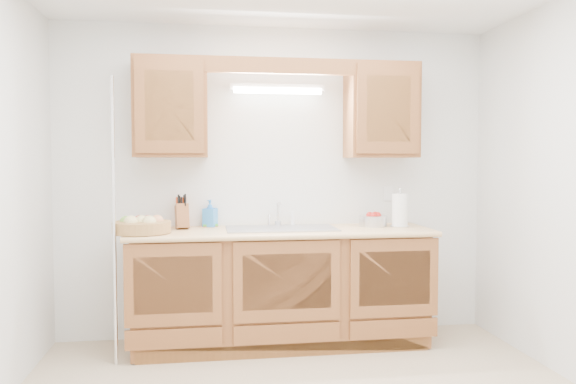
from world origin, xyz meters
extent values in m
cube|color=silver|center=(0.00, 1.50, 1.25)|extent=(3.50, 0.02, 2.50)
cube|color=silver|center=(0.00, -1.50, 1.25)|extent=(3.50, 0.02, 2.50)
cube|color=brown|center=(0.00, 1.20, 0.44)|extent=(2.20, 0.60, 0.86)
cube|color=tan|center=(0.00, 1.19, 0.88)|extent=(2.30, 0.63, 0.04)
cube|color=brown|center=(-0.83, 1.33, 1.83)|extent=(0.55, 0.33, 0.75)
cube|color=brown|center=(0.83, 1.33, 1.83)|extent=(0.55, 0.33, 0.75)
cube|color=brown|center=(0.00, 1.19, 2.14)|extent=(2.20, 0.05, 0.12)
cylinder|color=white|center=(0.00, 1.40, 1.98)|extent=(0.70, 0.05, 0.05)
cube|color=white|center=(0.00, 1.43, 2.01)|extent=(0.76, 0.06, 0.05)
cube|color=#9E9EA3|center=(0.00, 1.21, 0.90)|extent=(0.84, 0.46, 0.01)
cube|color=#9E9EA3|center=(-0.21, 1.21, 0.82)|extent=(0.39, 0.40, 0.16)
cube|color=#9E9EA3|center=(0.21, 1.21, 0.82)|extent=(0.39, 0.40, 0.16)
cylinder|color=silver|center=(0.00, 1.41, 0.92)|extent=(0.06, 0.06, 0.04)
cylinder|color=silver|center=(0.00, 1.41, 1.00)|extent=(0.02, 0.02, 0.16)
cylinder|color=silver|center=(0.00, 1.35, 1.09)|extent=(0.02, 0.12, 0.02)
cylinder|color=white|center=(0.12, 1.41, 0.96)|extent=(0.03, 0.03, 0.12)
cylinder|color=silver|center=(-1.20, 0.94, 1.00)|extent=(0.03, 0.03, 2.00)
cube|color=white|center=(0.95, 1.49, 1.15)|extent=(0.08, 0.01, 0.12)
cylinder|color=#AD7645|center=(-1.03, 1.08, 0.95)|extent=(0.51, 0.51, 0.08)
sphere|color=#D8C67F|center=(-1.10, 1.03, 0.98)|extent=(0.10, 0.10, 0.10)
sphere|color=#D8C67F|center=(-0.97, 1.02, 0.98)|extent=(0.10, 0.10, 0.10)
sphere|color=tan|center=(-0.93, 1.12, 0.98)|extent=(0.10, 0.10, 0.10)
sphere|color=#A71813|center=(-1.05, 1.15, 0.98)|extent=(0.09, 0.09, 0.09)
sphere|color=#72A53F|center=(-1.14, 1.11, 0.98)|extent=(0.09, 0.09, 0.09)
sphere|color=#D8C67F|center=(-1.03, 1.07, 0.98)|extent=(0.10, 0.10, 0.10)
sphere|color=#A71813|center=(-1.00, 1.18, 0.98)|extent=(0.09, 0.09, 0.09)
cube|color=brown|center=(-0.75, 1.32, 0.99)|extent=(0.12, 0.17, 0.21)
cylinder|color=black|center=(-0.78, 1.31, 1.10)|extent=(0.02, 0.04, 0.08)
cylinder|color=black|center=(-0.75, 1.31, 1.11)|extent=(0.02, 0.04, 0.08)
cylinder|color=black|center=(-0.73, 1.31, 1.11)|extent=(0.02, 0.04, 0.08)
cylinder|color=black|center=(-0.77, 1.34, 1.12)|extent=(0.02, 0.04, 0.08)
cylinder|color=black|center=(-0.74, 1.34, 1.12)|extent=(0.02, 0.04, 0.08)
cylinder|color=black|center=(-0.78, 1.37, 1.12)|extent=(0.02, 0.04, 0.08)
cylinder|color=black|center=(-0.73, 1.37, 1.13)|extent=(0.02, 0.04, 0.08)
cylinder|color=#E0410C|center=(-0.76, 1.42, 1.02)|extent=(0.09, 0.09, 0.24)
cylinder|color=white|center=(-0.76, 1.42, 1.15)|extent=(0.08, 0.08, 0.01)
imported|color=#2A7CD3|center=(-0.54, 1.44, 1.01)|extent=(0.13, 0.13, 0.22)
cube|color=#CC333F|center=(-0.54, 1.44, 0.90)|extent=(0.13, 0.09, 0.01)
cube|color=green|center=(-0.54, 1.44, 0.91)|extent=(0.13, 0.09, 0.02)
cylinder|color=silver|center=(0.95, 1.20, 0.91)|extent=(0.15, 0.15, 0.01)
cylinder|color=silver|center=(0.95, 1.20, 1.05)|extent=(0.02, 0.02, 0.30)
cylinder|color=white|center=(0.95, 1.20, 1.04)|extent=(0.13, 0.13, 0.25)
sphere|color=silver|center=(0.95, 1.20, 1.20)|extent=(0.02, 0.02, 0.02)
cylinder|color=silver|center=(0.75, 1.27, 0.94)|extent=(0.28, 0.28, 0.09)
sphere|color=#A71813|center=(0.72, 1.27, 0.99)|extent=(0.06, 0.06, 0.06)
sphere|color=#A71813|center=(0.78, 1.29, 0.99)|extent=(0.06, 0.06, 0.06)
sphere|color=#A71813|center=(0.75, 1.25, 0.99)|extent=(0.06, 0.06, 0.06)
sphere|color=#A71813|center=(0.78, 1.26, 0.99)|extent=(0.06, 0.06, 0.06)
camera|label=1|loc=(-0.57, -3.05, 1.41)|focal=35.00mm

